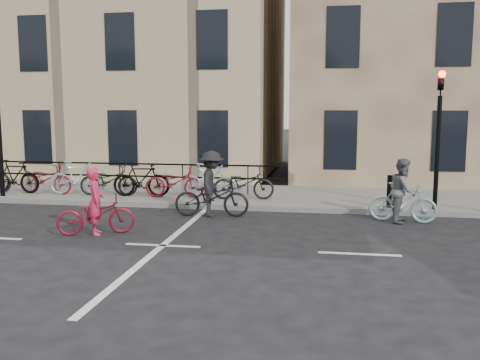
% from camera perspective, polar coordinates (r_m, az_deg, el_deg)
% --- Properties ---
extents(ground, '(120.00, 120.00, 0.00)m').
position_cam_1_polar(ground, '(11.29, -8.25, -6.95)').
color(ground, black).
rests_on(ground, ground).
extents(sidewalk, '(46.00, 4.00, 0.15)m').
position_cam_1_polar(sidewalk, '(18.18, -14.56, -1.27)').
color(sidewalk, slate).
rests_on(sidewalk, ground).
extents(building_east, '(14.00, 10.00, 12.00)m').
position_cam_1_polar(building_east, '(24.29, 23.61, 14.94)').
color(building_east, '#856A50').
rests_on(building_east, sidewalk).
extents(building_west, '(20.00, 10.00, 10.00)m').
position_cam_1_polar(building_west, '(26.56, -18.79, 12.33)').
color(building_west, tan).
rests_on(building_west, sidewalk).
extents(traffic_light, '(0.18, 0.30, 3.90)m').
position_cam_1_polar(traffic_light, '(15.01, 20.45, 5.76)').
color(traffic_light, black).
rests_on(traffic_light, sidewalk).
extents(bollard_east, '(0.14, 0.14, 0.90)m').
position_cam_1_polar(bollard_east, '(14.91, 15.65, -1.21)').
color(bollard_east, black).
rests_on(bollard_east, sidewalk).
extents(parked_bikes, '(10.40, 1.23, 1.05)m').
position_cam_1_polar(parked_bikes, '(16.95, -13.78, 0.06)').
color(parked_bikes, black).
rests_on(parked_bikes, sidewalk).
extents(cyclist_pink, '(1.80, 1.24, 1.52)m').
position_cam_1_polar(cyclist_pink, '(12.49, -15.14, -3.23)').
color(cyclist_pink, maroon).
rests_on(cyclist_pink, ground).
extents(cyclist_grey, '(1.72, 0.89, 1.60)m').
position_cam_1_polar(cyclist_grey, '(13.88, 16.99, -1.71)').
color(cyclist_grey, '#8FB5BB').
rests_on(cyclist_grey, ground).
extents(cyclist_dark, '(2.00, 1.17, 1.73)m').
position_cam_1_polar(cyclist_dark, '(14.01, -3.04, -1.16)').
color(cyclist_dark, black).
rests_on(cyclist_dark, ground).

